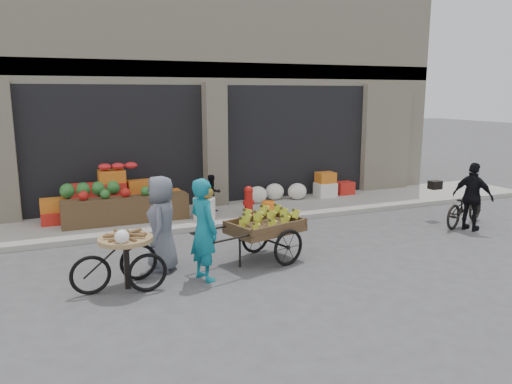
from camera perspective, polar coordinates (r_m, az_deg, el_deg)
name	(u,v)px	position (r m, az deg, el deg)	size (l,w,h in m)	color
ground	(307,268)	(8.90, 5.81, -8.65)	(80.00, 80.00, 0.00)	#424244
sidewalk	(227,214)	(12.47, -3.30, -2.49)	(18.00, 2.20, 0.12)	gray
building	(183,81)	(15.88, -8.38, 12.42)	(14.00, 6.45, 7.00)	beige
fruit_display	(123,195)	(12.03, -14.99, -0.38)	(3.10, 1.12, 1.24)	red
pineapple_bin	(204,208)	(11.71, -5.94, -1.88)	(0.52, 0.52, 0.50)	silver
fire_hydrant	(249,199)	(11.99, -0.86, -0.85)	(0.22, 0.22, 0.71)	#A5140F
orange_bucket	(268,207)	(12.19, 1.41, -1.78)	(0.32, 0.32, 0.30)	orange
right_bay_goods	(308,188)	(13.99, 5.96, 0.45)	(3.35, 0.60, 0.70)	silver
seated_person	(212,193)	(12.34, -5.01, -0.16)	(0.45, 0.35, 0.93)	black
banana_cart	(263,225)	(9.02, 0.83, -3.80)	(2.38, 1.44, 0.93)	brown
vendor_woman	(204,230)	(8.14, -6.02, -4.29)	(0.62, 0.41, 1.69)	#106E81
tricycle_cart	(126,254)	(8.06, -14.67, -6.86)	(1.44, 0.89, 0.95)	#9E7F51
vendor_grey	(162,223)	(8.71, -10.75, -3.55)	(0.81, 0.52, 1.65)	slate
bicycle	(465,206)	(12.49, 22.73, -1.50)	(0.60, 1.72, 0.90)	black
cyclist	(473,197)	(12.02, 23.53, -0.51)	(0.89, 0.37, 1.53)	black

